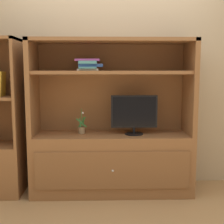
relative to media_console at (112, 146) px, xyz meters
The scene contains 7 objects.
ground_plane 0.66m from the media_console, 90.00° to the right, with size 8.00×8.00×0.00m, color tan.
painted_rear_wall 0.94m from the media_console, 90.00° to the left, with size 6.00×0.10×2.80m, color tan.
media_console is the anchor object (origin of this frame).
tv_monitor 0.44m from the media_console, ahead, with size 0.50×0.20×0.43m.
potted_plant 0.38m from the media_console, behind, with size 0.12×0.08×0.28m.
magazine_stack 0.93m from the media_console, behind, with size 0.29×0.33×0.12m.
bookshelf_tall 1.23m from the media_console, behind, with size 0.48×0.48×1.70m.
Camera 1 is at (-0.10, -2.96, 1.38)m, focal length 49.88 mm.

